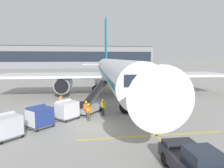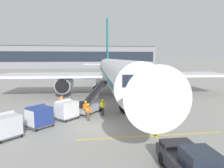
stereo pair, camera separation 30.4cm
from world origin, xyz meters
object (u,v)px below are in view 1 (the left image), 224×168
(belt_loader, at_px, (91,104))
(safety_cone_engine_keepout, at_px, (60,99))
(safety_cone_wingtip, at_px, (61,97))
(baggage_cart_third, at_px, (6,126))
(pushback_tug, at_px, (194,163))
(ground_crew_by_loader, at_px, (103,106))
(parked_airplane, at_px, (114,72))
(ground_crew_by_carts, at_px, (86,108))
(baggage_cart_lead, at_px, (67,109))
(ground_crew_marshaller, at_px, (66,108))
(ground_crew_wingwalker, at_px, (89,111))
(baggage_cart_second, at_px, (40,116))
(safety_cone_nose_mark, at_px, (62,99))

(belt_loader, relative_size, safety_cone_engine_keepout, 6.92)
(safety_cone_wingtip, bearing_deg, baggage_cart_third, -100.54)
(pushback_tug, xyz_separation_m, safety_cone_wingtip, (-8.41, 21.98, -0.53))
(ground_crew_by_loader, relative_size, safety_cone_engine_keepout, 2.52)
(parked_airplane, relative_size, ground_crew_by_carts, 27.37)
(baggage_cart_lead, height_order, ground_crew_by_loader, baggage_cart_lead)
(belt_loader, height_order, ground_crew_marshaller, belt_loader)
(pushback_tug, relative_size, safety_cone_wingtip, 7.28)
(ground_crew_by_loader, bearing_deg, ground_crew_by_carts, -166.95)
(parked_airplane, distance_m, baggage_cart_lead, 15.22)
(ground_crew_by_loader, bearing_deg, ground_crew_wingwalker, -133.32)
(baggage_cart_second, bearing_deg, safety_cone_wingtip, 86.58)
(baggage_cart_lead, xyz_separation_m, baggage_cart_second, (-2.23, -2.13, 0.00))
(ground_crew_wingwalker, relative_size, safety_cone_wingtip, 2.87)
(baggage_cart_third, relative_size, ground_crew_by_loader, 1.46)
(baggage_cart_lead, xyz_separation_m, safety_cone_wingtip, (-1.47, 10.61, -0.71))
(belt_loader, bearing_deg, baggage_cart_second, -137.37)
(baggage_cart_third, distance_m, ground_crew_wingwalker, 7.22)
(safety_cone_engine_keepout, bearing_deg, safety_cone_wingtip, 88.25)
(pushback_tug, xyz_separation_m, ground_crew_wingwalker, (-4.83, 10.43, 0.17))
(ground_crew_by_loader, height_order, ground_crew_marshaller, same)
(baggage_cart_third, xyz_separation_m, ground_crew_by_loader, (7.95, 5.10, -0.00))
(baggage_cart_third, relative_size, safety_cone_nose_mark, 3.79)
(belt_loader, distance_m, baggage_cart_second, 6.39)
(safety_cone_engine_keepout, xyz_separation_m, safety_cone_wingtip, (0.05, 1.60, -0.04))
(ground_crew_by_carts, distance_m, safety_cone_wingtip, 10.84)
(safety_cone_wingtip, bearing_deg, baggage_cart_lead, -82.11)
(belt_loader, bearing_deg, ground_crew_by_carts, -106.69)
(ground_crew_by_loader, relative_size, safety_cone_nose_mark, 2.59)
(belt_loader, bearing_deg, ground_crew_marshaller, -147.65)
(ground_crew_by_loader, height_order, safety_cone_nose_mark, ground_crew_by_loader)
(pushback_tug, bearing_deg, ground_crew_by_loader, 104.97)
(ground_crew_by_loader, relative_size, ground_crew_wingwalker, 1.00)
(baggage_cart_lead, bearing_deg, parked_airplane, 62.08)
(pushback_tug, distance_m, safety_cone_wingtip, 23.54)
(ground_crew_marshaller, bearing_deg, safety_cone_nose_mark, 97.72)
(baggage_cart_lead, bearing_deg, ground_crew_marshaller, 103.40)
(belt_loader, height_order, ground_crew_by_carts, belt_loader)
(baggage_cart_second, distance_m, baggage_cart_third, 3.00)
(parked_airplane, xyz_separation_m, safety_cone_wingtip, (-8.48, -2.61, -3.50))
(ground_crew_wingwalker, bearing_deg, safety_cone_engine_keepout, 110.03)
(baggage_cart_second, relative_size, ground_crew_by_carts, 1.46)
(ground_crew_wingwalker, bearing_deg, ground_crew_by_carts, 98.94)
(ground_crew_by_carts, height_order, safety_cone_nose_mark, ground_crew_by_carts)
(baggage_cart_second, distance_m, safety_cone_engine_keepout, 11.19)
(ground_crew_by_carts, relative_size, safety_cone_engine_keepout, 2.52)
(belt_loader, relative_size, ground_crew_by_loader, 2.75)
(ground_crew_by_loader, distance_m, ground_crew_by_carts, 1.84)
(ground_crew_marshaller, height_order, ground_crew_wingwalker, same)
(ground_crew_by_carts, bearing_deg, ground_crew_marshaller, 173.91)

